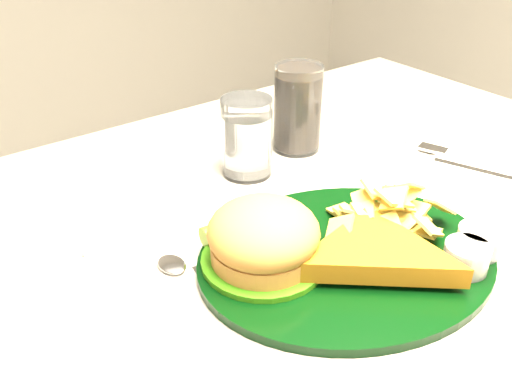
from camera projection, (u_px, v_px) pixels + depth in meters
dinner_plate at (349, 233)px, 0.62m from camera, size 0.40×0.36×0.08m
water_glass at (247, 137)px, 0.79m from camera, size 0.09×0.09×0.11m
cola_glass at (298, 109)px, 0.85m from camera, size 0.07×0.07×0.13m
fork_napkin at (475, 169)px, 0.81m from camera, size 0.19×0.21×0.01m
spoon at (214, 292)px, 0.59m from camera, size 0.06×0.14×0.01m
ramekin at (0, 264)px, 0.61m from camera, size 0.04×0.04×0.03m
wrapped_straw at (140, 217)px, 0.71m from camera, size 0.20×0.13×0.01m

